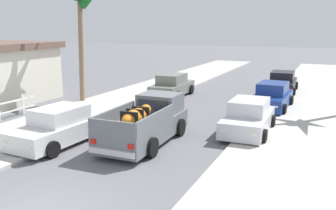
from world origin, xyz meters
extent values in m
cube|color=#B2AFA8|center=(-5.47, 12.00, 0.06)|extent=(4.67, 60.00, 0.12)
cube|color=#B2AFA8|center=(5.47, 12.00, 0.06)|extent=(4.67, 60.00, 0.12)
cube|color=silver|center=(-4.54, 12.00, 0.05)|extent=(0.16, 60.00, 0.10)
cube|color=silver|center=(4.54, 12.00, 0.05)|extent=(0.16, 60.00, 0.10)
cube|color=slate|center=(-0.19, 6.44, 0.60)|extent=(2.05, 5.15, 0.80)
cube|color=slate|center=(-0.24, 8.04, 1.40)|extent=(1.76, 1.54, 0.80)
cube|color=#283342|center=(-0.22, 7.28, 1.42)|extent=(1.38, 0.10, 0.44)
cube|color=#283342|center=(-0.26, 8.80, 1.42)|extent=(1.46, 0.10, 0.48)
cube|color=slate|center=(-1.08, 5.55, 1.28)|extent=(0.18, 3.30, 0.56)
cube|color=slate|center=(0.74, 5.60, 1.28)|extent=(0.18, 3.30, 0.56)
cube|color=slate|center=(-0.13, 3.93, 1.28)|extent=(1.88, 0.15, 0.56)
cube|color=silver|center=(-0.13, 3.84, 0.44)|extent=(1.83, 0.17, 0.20)
cylinder|color=black|center=(-1.21, 7.94, 0.38)|extent=(0.28, 0.77, 0.76)
cylinder|color=black|center=(0.75, 7.99, 0.38)|extent=(0.28, 0.77, 0.76)
cylinder|color=black|center=(-1.14, 5.01, 0.38)|extent=(0.28, 0.77, 0.76)
cylinder|color=black|center=(0.82, 5.06, 0.38)|extent=(0.28, 0.77, 0.76)
cube|color=red|center=(-0.88, 3.85, 0.74)|extent=(0.22, 0.05, 0.18)
cube|color=red|center=(0.62, 3.89, 0.74)|extent=(0.22, 0.05, 0.18)
ellipsoid|color=orange|center=(-0.17, 5.63, 1.30)|extent=(0.74, 1.72, 0.60)
sphere|color=orange|center=(-0.20, 6.58, 1.38)|extent=(0.44, 0.44, 0.44)
cube|color=black|center=(-0.16, 5.17, 1.30)|extent=(0.72, 0.14, 0.61)
cube|color=black|center=(-0.17, 5.63, 1.30)|extent=(0.72, 0.14, 0.61)
cube|color=black|center=(-0.19, 6.10, 1.30)|extent=(0.72, 0.14, 0.61)
cube|color=silver|center=(3.39, 9.57, 0.54)|extent=(1.84, 4.23, 0.72)
cube|color=silver|center=(3.39, 9.67, 1.22)|extent=(1.56, 2.13, 0.64)
cube|color=#283342|center=(3.40, 8.70, 1.20)|extent=(1.37, 0.10, 0.52)
cube|color=#283342|center=(3.37, 10.64, 1.20)|extent=(1.34, 0.10, 0.50)
cylinder|color=black|center=(4.31, 8.29, 0.32)|extent=(0.23, 0.64, 0.64)
cylinder|color=black|center=(2.51, 8.26, 0.32)|extent=(0.23, 0.64, 0.64)
cylinder|color=black|center=(4.27, 10.89, 0.32)|extent=(0.23, 0.64, 0.64)
cylinder|color=black|center=(2.46, 10.86, 0.32)|extent=(0.23, 0.64, 0.64)
cube|color=red|center=(3.98, 11.69, 0.64)|extent=(0.20, 0.04, 0.12)
cube|color=white|center=(4.04, 7.47, 0.61)|extent=(0.20, 0.04, 0.10)
cube|color=red|center=(2.72, 11.67, 0.64)|extent=(0.20, 0.04, 0.12)
cube|color=white|center=(2.81, 7.45, 0.61)|extent=(0.20, 0.04, 0.10)
cube|color=slate|center=(-3.24, 16.31, 0.54)|extent=(1.83, 4.23, 0.72)
cube|color=slate|center=(-3.24, 16.21, 1.22)|extent=(1.55, 2.12, 0.64)
cube|color=#283342|center=(-3.26, 17.18, 1.20)|extent=(1.37, 0.10, 0.52)
cube|color=#283342|center=(-3.23, 15.24, 1.20)|extent=(1.34, 0.10, 0.50)
cylinder|color=black|center=(-4.17, 17.59, 0.32)|extent=(0.23, 0.64, 0.64)
cylinder|color=black|center=(-2.36, 17.62, 0.32)|extent=(0.23, 0.64, 0.64)
cylinder|color=black|center=(-4.12, 14.99, 0.32)|extent=(0.23, 0.64, 0.64)
cylinder|color=black|center=(-2.32, 15.02, 0.32)|extent=(0.23, 0.64, 0.64)
cube|color=red|center=(-3.84, 14.19, 0.64)|extent=(0.20, 0.04, 0.12)
cube|color=white|center=(-3.89, 18.41, 0.61)|extent=(0.20, 0.04, 0.10)
cube|color=red|center=(-2.58, 14.21, 0.64)|extent=(0.20, 0.04, 0.12)
cube|color=white|center=(-2.66, 18.42, 0.61)|extent=(0.20, 0.04, 0.10)
cube|color=navy|center=(3.60, 15.04, 0.54)|extent=(1.91, 4.26, 0.72)
cube|color=navy|center=(3.60, 15.14, 1.22)|extent=(1.59, 2.15, 0.64)
cube|color=#283342|center=(3.57, 14.17, 1.20)|extent=(1.37, 0.13, 0.52)
cube|color=#283342|center=(3.64, 16.11, 1.20)|extent=(1.34, 0.13, 0.50)
cylinder|color=black|center=(4.45, 13.71, 0.32)|extent=(0.24, 0.65, 0.64)
cylinder|color=black|center=(2.65, 13.78, 0.32)|extent=(0.24, 0.65, 0.64)
cylinder|color=black|center=(4.54, 16.31, 0.32)|extent=(0.24, 0.65, 0.64)
cylinder|color=black|center=(2.74, 16.38, 0.32)|extent=(0.24, 0.65, 0.64)
cube|color=red|center=(4.31, 17.13, 0.64)|extent=(0.20, 0.05, 0.12)
cube|color=white|center=(4.14, 12.91, 0.61)|extent=(0.20, 0.05, 0.10)
cube|color=red|center=(3.04, 17.18, 0.64)|extent=(0.20, 0.05, 0.12)
cube|color=white|center=(2.90, 12.96, 0.61)|extent=(0.20, 0.05, 0.10)
cube|color=silver|center=(-3.30, 4.87, 0.54)|extent=(1.97, 4.29, 0.72)
cube|color=silver|center=(-3.29, 4.97, 1.22)|extent=(1.63, 2.18, 0.64)
cube|color=#283342|center=(-3.34, 4.00, 1.20)|extent=(1.37, 0.15, 0.52)
cube|color=#283342|center=(-3.24, 5.94, 1.20)|extent=(1.34, 0.15, 0.50)
cylinder|color=black|center=(-2.46, 3.52, 0.32)|extent=(0.25, 0.65, 0.64)
cylinder|color=black|center=(-4.26, 3.62, 0.32)|extent=(0.25, 0.65, 0.64)
cylinder|color=black|center=(-2.33, 6.12, 0.32)|extent=(0.25, 0.65, 0.64)
cylinder|color=black|center=(-4.13, 6.22, 0.32)|extent=(0.25, 0.65, 0.64)
cube|color=red|center=(-2.55, 6.95, 0.64)|extent=(0.20, 0.05, 0.12)
cube|color=white|center=(-2.79, 2.73, 0.61)|extent=(0.20, 0.05, 0.10)
cube|color=red|center=(-3.82, 7.01, 0.64)|extent=(0.20, 0.05, 0.12)
cube|color=white|center=(-4.02, 2.80, 0.61)|extent=(0.20, 0.05, 0.10)
cube|color=black|center=(3.45, 20.89, 0.54)|extent=(1.88, 4.25, 0.72)
cube|color=black|center=(3.45, 20.79, 1.22)|extent=(1.58, 2.14, 0.64)
cube|color=#283342|center=(3.43, 21.76, 1.20)|extent=(1.37, 0.12, 0.52)
cube|color=#283342|center=(3.48, 19.82, 1.20)|extent=(1.34, 0.12, 0.50)
cylinder|color=black|center=(2.51, 22.17, 0.32)|extent=(0.24, 0.65, 0.64)
cylinder|color=black|center=(4.31, 22.22, 0.32)|extent=(0.24, 0.65, 0.64)
cylinder|color=black|center=(2.58, 19.56, 0.32)|extent=(0.24, 0.65, 0.64)
cylinder|color=black|center=(4.39, 19.61, 0.32)|extent=(0.24, 0.65, 0.64)
cube|color=red|center=(2.88, 18.76, 0.64)|extent=(0.20, 0.05, 0.12)
cube|color=white|center=(2.77, 22.98, 0.61)|extent=(0.20, 0.05, 0.10)
cube|color=red|center=(4.14, 18.80, 0.64)|extent=(0.20, 0.05, 0.12)
cube|color=white|center=(4.01, 23.02, 0.61)|extent=(0.20, 0.05, 0.10)
cylinder|color=#846B4C|center=(-7.62, 12.24, 3.56)|extent=(0.31, 0.58, 7.13)
cube|color=white|center=(-8.58, 8.18, 0.55)|extent=(0.05, 0.12, 1.10)
camera|label=1|loc=(6.57, -6.28, 4.73)|focal=38.96mm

